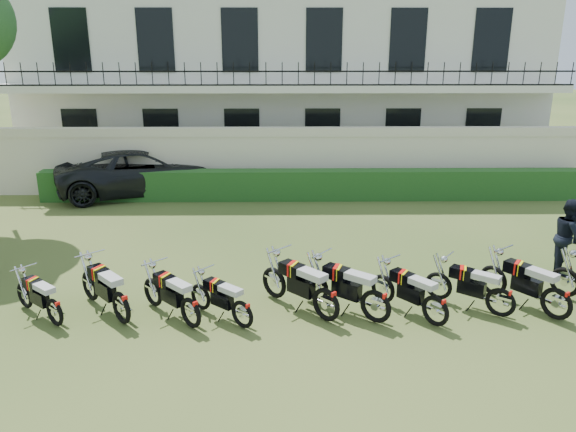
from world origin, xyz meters
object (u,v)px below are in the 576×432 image
motorcycle_1 (121,300)px  suv (142,171)px  motorcycle_5 (376,299)px  motorcycle_3 (242,308)px  motorcycle_7 (501,295)px  motorcycle_2 (190,306)px  motorcycle_8 (558,296)px  motorcycle_6 (436,304)px  motorcycle_4 (326,297)px  motorcycle_0 (54,306)px  officer_4 (569,237)px

motorcycle_1 → suv: size_ratio=0.27×
motorcycle_5 → suv: suv is taller
motorcycle_3 → motorcycle_7: size_ratio=0.88×
suv → motorcycle_1: bearing=172.9°
motorcycle_2 → motorcycle_3: (0.95, -0.02, -0.04)m
motorcycle_7 → motorcycle_8: (1.02, -0.13, 0.04)m
motorcycle_2 → motorcycle_3: 0.95m
motorcycle_6 → motorcycle_7: (1.35, 0.34, -0.01)m
motorcycle_2 → motorcycle_5: (3.45, 0.15, 0.05)m
motorcycle_4 → motorcycle_1: bearing=136.4°
motorcycle_1 → motorcycle_2: (1.32, -0.17, -0.03)m
motorcycle_4 → motorcycle_7: motorcycle_4 is taller
motorcycle_5 → suv: size_ratio=0.29×
motorcycle_3 → motorcycle_8: (5.95, 0.25, 0.08)m
motorcycle_2 → motorcycle_5: bearing=-42.2°
motorcycle_3 → motorcycle_8: 5.96m
motorcycle_4 → motorcycle_5: motorcycle_4 is taller
motorcycle_6 → motorcycle_0: bearing=140.0°
motorcycle_1 → motorcycle_6: (5.86, -0.15, -0.03)m
motorcycle_6 → motorcycle_4: bearing=134.6°
motorcycle_8 → officer_4: bearing=24.3°
motorcycle_2 → motorcycle_6: bearing=-44.4°
motorcycle_1 → officer_4: (9.51, 2.35, 0.38)m
motorcycle_1 → officer_4: officer_4 is taller
motorcycle_0 → motorcycle_2: bearing=-52.1°
motorcycle_3 → officer_4: officer_4 is taller
motorcycle_0 → motorcycle_8: bearing=-49.0°
suv → motorcycle_2: bearing=-180.0°
officer_4 → motorcycle_6: bearing=143.7°
motorcycle_3 → motorcycle_4: size_ratio=0.86×
motorcycle_4 → motorcycle_3: bearing=144.7°
motorcycle_0 → motorcycle_5: motorcycle_5 is taller
motorcycle_5 → motorcycle_8: 3.46m
motorcycle_2 → motorcycle_3: motorcycle_2 is taller
motorcycle_3 → motorcycle_8: size_ratio=0.79×
motorcycle_1 → motorcycle_8: motorcycle_8 is taller
motorcycle_2 → suv: size_ratio=0.24×
motorcycle_2 → motorcycle_8: motorcycle_8 is taller
motorcycle_0 → suv: (-0.59, 9.54, 0.36)m
motorcycle_2 → motorcycle_5: motorcycle_5 is taller
motorcycle_8 → motorcycle_0: bearing=144.5°
motorcycle_5 → officer_4: 5.32m
motorcycle_3 → motorcycle_4: motorcycle_4 is taller
motorcycle_0 → motorcycle_8: motorcycle_8 is taller
motorcycle_3 → officer_4: (7.24, 2.55, 0.45)m
motorcycle_3 → motorcycle_4: 1.59m
motorcycle_7 → officer_4: officer_4 is taller
motorcycle_3 → motorcycle_5: bearing=-45.5°
motorcycle_1 → motorcycle_7: size_ratio=1.02×
motorcycle_4 → motorcycle_5: (0.93, -0.08, -0.00)m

